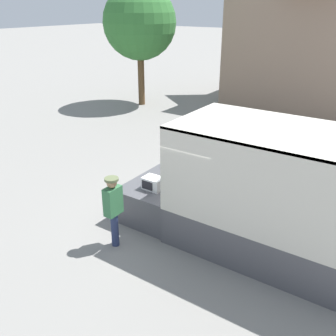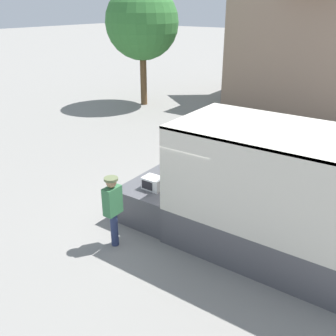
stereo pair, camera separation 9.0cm
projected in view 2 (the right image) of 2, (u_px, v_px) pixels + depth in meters
The scene contains 7 objects.
ground_plane at pixel (187, 220), 10.06m from camera, with size 160.00×160.00×0.00m, color gray.
tailgate_deck at pixel (163, 197), 10.28m from camera, with size 1.57×2.33×0.93m, color #4C4C51.
microwave at pixel (153, 183), 9.63m from camera, with size 0.51×0.39×0.33m.
portable_generator at pixel (178, 168), 10.39m from camera, with size 0.61×0.49×0.57m.
worker_person at pixel (113, 205), 8.60m from camera, with size 0.32×0.44×1.78m.
house_backdrop at pixel (329, 27), 19.73m from camera, with size 9.19×7.20×8.24m.
street_tree at pixel (142, 23), 19.89m from camera, with size 3.91×3.91×6.38m.
Camera 2 is at (4.50, -7.39, 5.34)m, focal length 40.00 mm.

